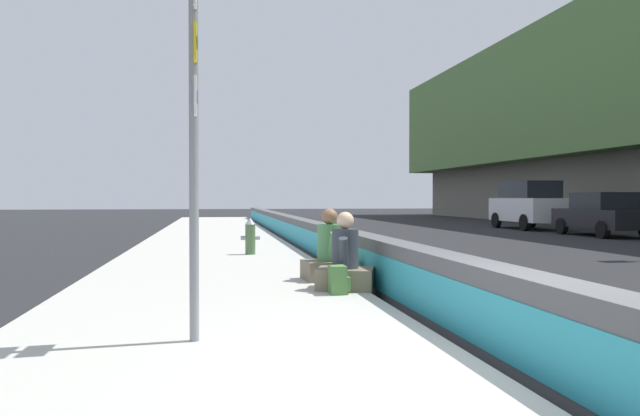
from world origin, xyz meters
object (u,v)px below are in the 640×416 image
(backpack, at_px, (338,280))
(parked_car_midline, at_px, (529,204))
(seated_person_foreground, at_px, (345,265))
(seated_person_middle, at_px, (330,257))
(route_sign_post, at_px, (194,120))
(parked_car_fourth, at_px, (602,214))
(fire_hydrant, at_px, (250,236))

(backpack, height_order, parked_car_midline, parked_car_midline)
(seated_person_foreground, height_order, seated_person_middle, seated_person_middle)
(backpack, bearing_deg, route_sign_post, 144.24)
(route_sign_post, height_order, parked_car_midline, route_sign_post)
(backpack, bearing_deg, seated_person_middle, -5.84)
(route_sign_post, height_order, parked_car_fourth, route_sign_post)
(seated_person_middle, bearing_deg, fire_hydrant, 11.91)
(parked_car_fourth, bearing_deg, backpack, 135.97)
(route_sign_post, distance_m, backpack, 3.78)
(route_sign_post, distance_m, parked_car_fourth, 22.27)
(seated_person_foreground, bearing_deg, parked_car_fourth, -44.58)
(seated_person_foreground, relative_size, parked_car_fourth, 0.25)
(route_sign_post, relative_size, seated_person_middle, 3.05)
(seated_person_foreground, distance_m, parked_car_midline, 22.78)
(fire_hydrant, distance_m, seated_person_middle, 5.01)
(fire_hydrant, height_order, parked_car_midline, parked_car_midline)
(seated_person_foreground, relative_size, parked_car_midline, 0.24)
(parked_car_fourth, bearing_deg, parked_car_midline, 1.37)
(backpack, distance_m, parked_car_fourth, 18.99)
(seated_person_foreground, height_order, parked_car_fourth, parked_car_fourth)
(seated_person_middle, height_order, parked_car_fourth, parked_car_fourth)
(seated_person_foreground, bearing_deg, fire_hydrant, 10.15)
(route_sign_post, height_order, seated_person_foreground, route_sign_post)
(fire_hydrant, bearing_deg, parked_car_midline, -47.44)
(route_sign_post, bearing_deg, seated_person_foreground, -34.11)
(route_sign_post, xyz_separation_m, parked_car_midline, (21.89, -14.97, -1.05))
(route_sign_post, bearing_deg, backpack, -35.76)
(fire_hydrant, bearing_deg, seated_person_foreground, -169.85)
(seated_person_foreground, relative_size, backpack, 2.88)
(parked_car_midline, bearing_deg, route_sign_post, 145.63)
(seated_person_foreground, xyz_separation_m, backpack, (-0.46, 0.20, -0.17))
(fire_hydrant, height_order, seated_person_middle, seated_person_middle)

